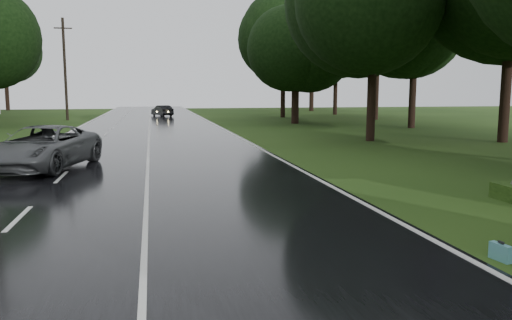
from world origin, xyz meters
The scene contains 10 objects.
ground centered at (0.00, 0.00, 0.00)m, with size 160.00×160.00×0.00m, color #284414.
road centered at (0.00, 20.00, 0.02)m, with size 12.00×140.00×0.04m, color black.
lane_center centered at (0.00, 20.00, 0.04)m, with size 0.12×140.00×0.01m, color silver.
grey_car centered at (-4.01, 10.20, 0.88)m, with size 2.80×6.07×1.69m, color #45484A.
far_car centered at (1.48, 51.38, 0.69)m, with size 1.38×3.97×1.31m, color black.
suitcase centered at (6.39, -2.95, 0.16)m, with size 0.13×0.44×0.32m, color #559BA5.
utility_pole_far centered at (-8.50, 45.63, 0.00)m, with size 1.80×0.28×10.54m, color black, non-canonical shape.
tree_right_d centered at (13.46, 18.38, 0.00)m, with size 9.59×9.59×14.99m, color black, non-canonical shape.
tree_right_e centered at (13.54, 35.51, 0.00)m, with size 7.62×7.62×11.91m, color black, non-canonical shape.
tree_right_f centered at (15.22, 46.52, 0.00)m, with size 10.22×10.22×15.97m, color black, non-canonical shape.
Camera 1 is at (0.20, -10.78, 3.09)m, focal length 35.51 mm.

